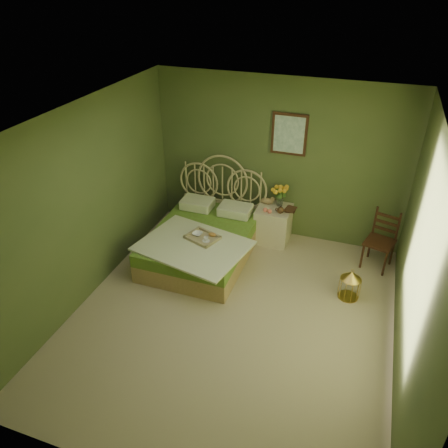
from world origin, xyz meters
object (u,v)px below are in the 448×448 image
at_px(chair, 381,236).
at_px(birdcage, 350,285).
at_px(nightstand, 274,220).
at_px(bed, 203,239).

bearing_deg(chair, birdcage, -92.57).
xyz_separation_m(nightstand, birdcage, (1.34, -1.09, -0.15)).
height_order(nightstand, birdcage, nightstand).
xyz_separation_m(bed, nightstand, (0.92, 0.81, 0.07)).
height_order(bed, chair, bed).
distance_m(bed, birdcage, 2.28).
bearing_deg(bed, birdcage, -7.04).
bearing_deg(bed, nightstand, 41.24).
relative_size(bed, nightstand, 2.08).
relative_size(nightstand, birdcage, 2.41).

